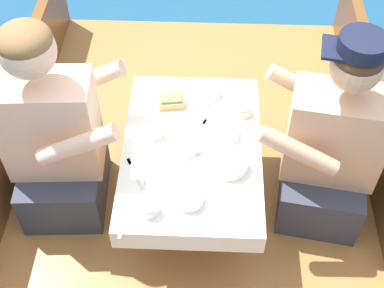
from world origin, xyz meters
name	(u,v)px	position (x,y,z in m)	size (l,w,h in m)	color
ground_plane	(192,244)	(0.00, 0.00, 0.00)	(60.00, 60.00, 0.00)	navy
boat_deck	(192,230)	(0.00, 0.00, 0.14)	(1.85, 2.99, 0.28)	#9E6B38
cockpit_table	(192,154)	(0.00, 0.06, 0.66)	(0.58, 0.86, 0.43)	#B2B2B7
person_port	(55,140)	(-0.59, 0.08, 0.69)	(0.54, 0.46, 1.01)	#333847
person_starboard	(330,149)	(0.59, 0.10, 0.67)	(0.57, 0.51, 0.98)	#333847
plate_sandwich	(171,105)	(-0.10, 0.30, 0.71)	(0.20, 0.20, 0.01)	silver
plate_bread	(163,176)	(-0.11, -0.11, 0.71)	(0.15, 0.15, 0.01)	silver
sandwich	(171,101)	(-0.10, 0.30, 0.74)	(0.13, 0.09, 0.05)	tan
bowl_port_near	(188,198)	(0.00, -0.22, 0.73)	(0.11, 0.11, 0.04)	silver
bowl_starboard_near	(222,132)	(0.13, 0.13, 0.73)	(0.14, 0.14, 0.04)	silver
bowl_center_far	(230,164)	(0.16, -0.05, 0.73)	(0.15, 0.15, 0.04)	silver
bowl_port_far	(206,91)	(0.05, 0.38, 0.73)	(0.13, 0.13, 0.04)	silver
coffee_cup_port	(150,208)	(-0.15, -0.28, 0.73)	(0.10, 0.07, 0.05)	silver
coffee_cup_starboard	(189,149)	(-0.01, 0.02, 0.73)	(0.09, 0.07, 0.05)	silver
coffee_cup_center	(154,131)	(-0.16, 0.11, 0.74)	(0.09, 0.06, 0.07)	silver
tin_can	(244,110)	(0.22, 0.26, 0.73)	(0.07, 0.07, 0.05)	silver
utensil_fork_starboard	(200,130)	(0.03, 0.15, 0.71)	(0.08, 0.17, 0.00)	silver
utensil_fork_port	(134,170)	(-0.23, -0.08, 0.71)	(0.09, 0.16, 0.00)	silver
utensil_spoon_center	(130,214)	(-0.22, -0.29, 0.71)	(0.06, 0.17, 0.01)	silver
utensil_knife_port	(211,151)	(0.08, 0.04, 0.71)	(0.16, 0.08, 0.00)	silver
utensil_spoon_port	(230,108)	(0.16, 0.29, 0.71)	(0.07, 0.17, 0.01)	silver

